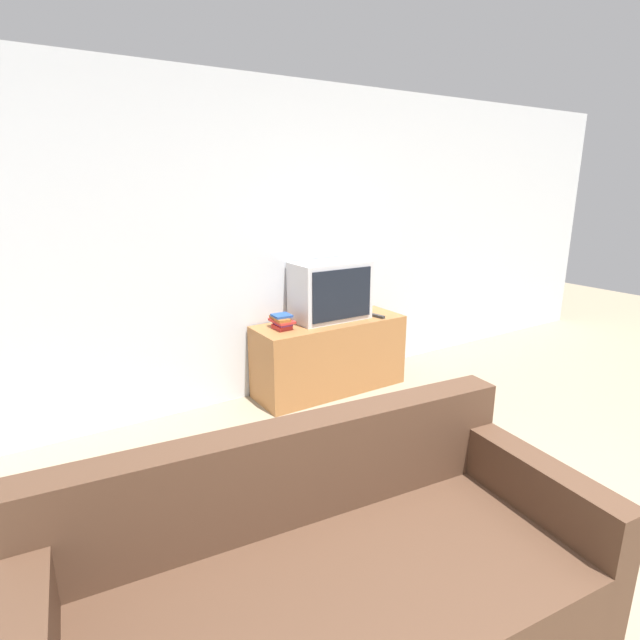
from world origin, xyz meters
name	(u,v)px	position (x,y,z in m)	size (l,w,h in m)	color
wall_back	(253,246)	(0.00, 3.03, 1.30)	(9.00, 0.06, 2.60)	silver
tv_stand	(330,356)	(0.58, 2.74, 0.32)	(1.35, 0.47, 0.64)	#9E6638
television	(330,291)	(0.62, 2.80, 0.89)	(0.66, 0.37, 0.51)	silver
couch	(329,601)	(-0.90, 0.54, 0.29)	(2.13, 1.13, 0.87)	#4C3323
book_stack	(282,321)	(0.11, 2.76, 0.70)	(0.15, 0.23, 0.12)	#B72D28
remote_on_stand	(376,316)	(1.00, 2.63, 0.65)	(0.07, 0.17, 0.02)	#2D2D2D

